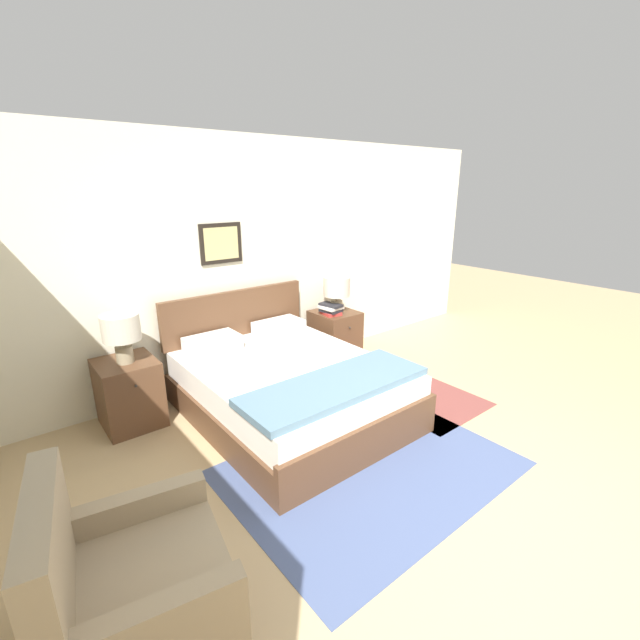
% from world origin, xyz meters
% --- Properties ---
extents(ground_plane, '(16.00, 16.00, 0.00)m').
position_xyz_m(ground_plane, '(0.00, 0.00, 0.00)').
color(ground_plane, tan).
extents(wall_back, '(7.63, 0.09, 2.60)m').
position_xyz_m(wall_back, '(-0.00, 3.06, 1.30)').
color(wall_back, beige).
rests_on(wall_back, ground_plane).
extents(area_rug_main, '(2.13, 1.57, 0.01)m').
position_xyz_m(area_rug_main, '(-0.19, 0.88, 0.00)').
color(area_rug_main, '#47567F').
rests_on(area_rug_main, ground_plane).
extents(area_rug_bedside, '(0.93, 1.53, 0.01)m').
position_xyz_m(area_rug_bedside, '(1.05, 1.57, 0.00)').
color(area_rug_bedside, brown).
rests_on(area_rug_bedside, ground_plane).
extents(bed, '(1.64, 2.07, 1.02)m').
position_xyz_m(bed, '(-0.20, 1.96, 0.29)').
color(bed, brown).
rests_on(bed, ground_plane).
extents(armchair, '(0.88, 0.90, 0.95)m').
position_xyz_m(armchair, '(-1.99, 0.61, 0.31)').
color(armchair, '#998466').
rests_on(armchair, ground_plane).
extents(nightstand_near_window, '(0.49, 0.54, 0.62)m').
position_xyz_m(nightstand_near_window, '(-1.42, 2.72, 0.31)').
color(nightstand_near_window, brown).
rests_on(nightstand_near_window, ground_plane).
extents(nightstand_by_door, '(0.49, 0.54, 0.62)m').
position_xyz_m(nightstand_by_door, '(1.02, 2.72, 0.31)').
color(nightstand_by_door, brown).
rests_on(nightstand_by_door, ground_plane).
extents(table_lamp_near_window, '(0.32, 0.32, 0.44)m').
position_xyz_m(table_lamp_near_window, '(-1.42, 2.70, 0.91)').
color(table_lamp_near_window, gray).
rests_on(table_lamp_near_window, nightstand_near_window).
extents(table_lamp_by_door, '(0.32, 0.32, 0.44)m').
position_xyz_m(table_lamp_by_door, '(1.02, 2.70, 0.91)').
color(table_lamp_by_door, gray).
rests_on(table_lamp_by_door, nightstand_by_door).
extents(book_thick_bottom, '(0.22, 0.25, 0.04)m').
position_xyz_m(book_thick_bottom, '(0.91, 2.67, 0.63)').
color(book_thick_bottom, '#B7332D').
rests_on(book_thick_bottom, nightstand_by_door).
extents(book_hardcover_middle, '(0.22, 0.26, 0.04)m').
position_xyz_m(book_hardcover_middle, '(0.91, 2.67, 0.67)').
color(book_hardcover_middle, '#232328').
rests_on(book_hardcover_middle, book_thick_bottom).
extents(book_novel_upper, '(0.24, 0.26, 0.03)m').
position_xyz_m(book_novel_upper, '(0.91, 2.67, 0.70)').
color(book_novel_upper, silver).
rests_on(book_novel_upper, book_hardcover_middle).
extents(book_slim_near_top, '(0.19, 0.29, 0.03)m').
position_xyz_m(book_slim_near_top, '(0.91, 2.67, 0.73)').
color(book_slim_near_top, '#232328').
rests_on(book_slim_near_top, book_novel_upper).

